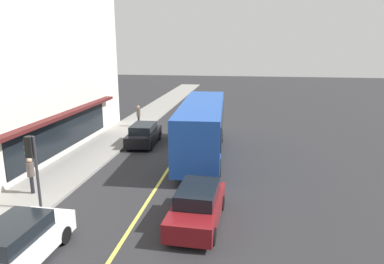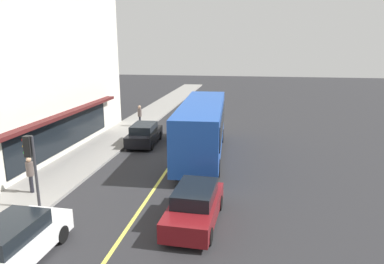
{
  "view_description": "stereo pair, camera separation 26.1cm",
  "coord_description": "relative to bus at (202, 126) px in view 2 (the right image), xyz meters",
  "views": [
    {
      "loc": [
        -22.1,
        -4.31,
        7.02
      ],
      "look_at": [
        -0.53,
        -0.98,
        1.6
      ],
      "focal_mm": 32.97,
      "sensor_mm": 36.0,
      "label": 1
    },
    {
      "loc": [
        -22.06,
        -4.57,
        7.02
      ],
      "look_at": [
        -0.53,
        -0.98,
        1.6
      ],
      "focal_mm": 32.97,
      "sensor_mm": 36.0,
      "label": 2
    }
  ],
  "objects": [
    {
      "name": "ground",
      "position": [
        0.49,
        1.63,
        -1.99
      ],
      "size": [
        120.0,
        120.0,
        0.0
      ],
      "primitive_type": "plane",
      "color": "#28282B"
    },
    {
      "name": "car_maroon",
      "position": [
        -8.74,
        -0.91,
        -1.24
      ],
      "size": [
        4.37,
        2.01,
        1.52
      ],
      "color": "maroon",
      "rests_on": "ground"
    },
    {
      "name": "traffic_light",
      "position": [
        -8.77,
        6.07,
        0.55
      ],
      "size": [
        0.3,
        0.52,
        3.2
      ],
      "color": "#2D2D33",
      "rests_on": "sidewalk"
    },
    {
      "name": "sidewalk",
      "position": [
        0.49,
        7.14,
        -1.91
      ],
      "size": [
        80.0,
        3.2,
        0.15
      ],
      "primitive_type": "cube",
      "color": "gray",
      "rests_on": "ground"
    },
    {
      "name": "lane_centre_stripe",
      "position": [
        0.49,
        1.63,
        -1.98
      ],
      "size": [
        36.0,
        0.16,
        0.01
      ],
      "primitive_type": "cube",
      "color": "#D8D14C",
      "rests_on": "ground"
    },
    {
      "name": "pedestrian_waiting",
      "position": [
        -7.36,
        7.19,
        -0.77
      ],
      "size": [
        0.34,
        0.34,
        1.77
      ],
      "color": "black",
      "rests_on": "sidewalk"
    },
    {
      "name": "car_black",
      "position": [
        2.13,
        4.49,
        -1.24
      ],
      "size": [
        4.38,
        2.03,
        1.52
      ],
      "color": "black",
      "rests_on": "ground"
    },
    {
      "name": "car_white",
      "position": [
        -12.41,
        4.5,
        -1.24
      ],
      "size": [
        4.35,
        1.95,
        1.52
      ],
      "color": "white",
      "rests_on": "ground"
    },
    {
      "name": "pedestrian_mid_block",
      "position": [
        7.06,
        6.4,
        -0.74
      ],
      "size": [
        0.34,
        0.34,
        1.82
      ],
      "color": "black",
      "rests_on": "sidewalk"
    },
    {
      "name": "bus",
      "position": [
        0.0,
        0.0,
        0.0
      ],
      "size": [
        11.24,
        3.08,
        3.5
      ],
      "color": "#1E4CAD",
      "rests_on": "ground"
    }
  ]
}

